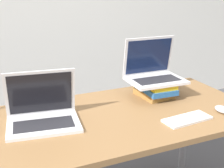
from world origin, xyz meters
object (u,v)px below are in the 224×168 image
object	(u,v)px
laptop_on_books	(153,72)
laptop_left	(43,114)
book_stack	(155,89)
mouse	(222,109)
wireless_keyboard	(187,119)

from	to	relation	value
laptop_on_books	laptop_left	bearing A→B (deg)	-169.85
book_stack	mouse	size ratio (longest dim) A/B	2.78
book_stack	wireless_keyboard	bearing A→B (deg)	-94.75
laptop_left	book_stack	bearing A→B (deg)	8.11
laptop_on_books	mouse	size ratio (longest dim) A/B	3.58
wireless_keyboard	mouse	size ratio (longest dim) A/B	2.81
book_stack	mouse	xyz separation A→B (m)	(0.21, -0.37, -0.03)
laptop_on_books	book_stack	bearing A→B (deg)	-85.61
mouse	laptop_left	bearing A→B (deg)	164.29
laptop_left	wireless_keyboard	world-z (taller)	laptop_left
laptop_on_books	mouse	distance (m)	0.46
wireless_keyboard	mouse	world-z (taller)	mouse
laptop_left	book_stack	world-z (taller)	laptop_left
laptop_left	book_stack	xyz separation A→B (m)	(0.72, 0.10, -0.00)
book_stack	wireless_keyboard	world-z (taller)	book_stack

